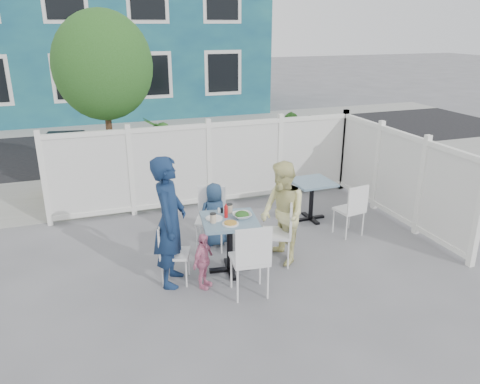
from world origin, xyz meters
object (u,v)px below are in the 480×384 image
object	(u,v)px
utility_cabinet	(68,165)
spare_table	(312,190)
woman	(283,214)
man	(170,222)
chair_left	(170,248)
boy	(215,215)
chair_near	(251,256)
main_table	(230,231)
chair_back	(211,213)
chair_right	(282,228)
toddler	(203,261)

from	to	relation	value
utility_cabinet	spare_table	world-z (taller)	utility_cabinet
woman	spare_table	bearing A→B (deg)	133.89
man	woman	world-z (taller)	man
chair_left	boy	distance (m)	1.26
chair_left	chair_near	distance (m)	1.16
main_table	spare_table	xyz separation A→B (m)	(1.94, 1.27, -0.05)
chair_left	chair_back	world-z (taller)	chair_back
chair_left	man	bearing A→B (deg)	46.59
chair_right	chair_back	bearing A→B (deg)	67.13
toddler	utility_cabinet	bearing A→B (deg)	64.71
utility_cabinet	chair_back	world-z (taller)	utility_cabinet
woman	chair_left	bearing A→B (deg)	-93.07
chair_near	man	bearing A→B (deg)	147.21
chair_back	toddler	world-z (taller)	chair_back
man	toddler	size ratio (longest dim) A/B	2.28
utility_cabinet	chair_left	xyz separation A→B (m)	(1.24, -4.16, -0.11)
spare_table	chair_right	distance (m)	1.74
spare_table	chair_back	size ratio (longest dim) A/B	0.76
boy	chair_near	bearing A→B (deg)	90.83
chair_left	woman	distance (m)	1.68
chair_back	utility_cabinet	bearing A→B (deg)	-34.51
spare_table	boy	bearing A→B (deg)	-168.60
boy	toddler	distance (m)	1.31
man	chair_near	bearing A→B (deg)	-107.29
woman	chair_back	bearing A→B (deg)	-138.70
chair_left	chair_back	xyz separation A→B (m)	(0.82, 0.85, 0.06)
chair_right	woman	xyz separation A→B (m)	(0.02, 0.05, 0.20)
utility_cabinet	chair_right	bearing A→B (deg)	-45.84
chair_left	boy	size ratio (longest dim) A/B	0.84
chair_right	chair_near	world-z (taller)	chair_near
main_table	chair_right	distance (m)	0.79
spare_table	chair_near	world-z (taller)	chair_near
chair_near	toddler	world-z (taller)	chair_near
chair_right	chair_left	bearing A→B (deg)	113.34
chair_back	toddler	size ratio (longest dim) A/B	1.23
toddler	spare_table	bearing A→B (deg)	-11.99
spare_table	woman	size ratio (longest dim) A/B	0.48
chair_left	woman	xyz separation A→B (m)	(1.65, 0.02, 0.26)
chair_near	toddler	distance (m)	0.69
chair_back	chair_near	xyz separation A→B (m)	(0.07, -1.58, 0.03)
main_table	spare_table	world-z (taller)	main_table
utility_cabinet	chair_near	xyz separation A→B (m)	(2.13, -4.90, -0.01)
man	chair_left	bearing A→B (deg)	48.58
boy	chair_left	bearing A→B (deg)	45.77
main_table	toddler	distance (m)	0.60
chair_back	chair_near	distance (m)	1.58
utility_cabinet	man	distance (m)	4.39
chair_right	boy	distance (m)	1.18
man	spare_table	bearing A→B (deg)	-43.36
utility_cabinet	spare_table	bearing A→B (deg)	-25.97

